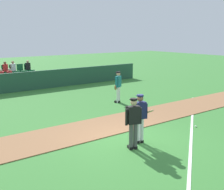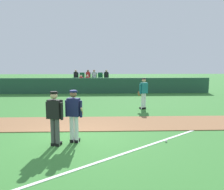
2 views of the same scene
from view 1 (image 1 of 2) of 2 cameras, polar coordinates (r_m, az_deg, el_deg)
name	(u,v)px [view 1 (image 1 of 2)]	position (r m, az deg, el deg)	size (l,w,h in m)	color
ground_plane	(128,140)	(10.80, 3.23, -8.82)	(80.00, 80.00, 0.00)	#387A33
infield_dirt_path	(99,127)	(12.21, -2.48, -6.25)	(28.00, 2.34, 0.03)	#936642
foul_line_chalk	(192,128)	(12.55, 15.35, -6.22)	(12.00, 0.10, 0.01)	white
dugout_fence	(19,82)	(20.43, -17.78, 2.44)	(20.00, 0.16, 1.29)	#234C38
stadium_bleachers	(12,81)	(21.82, -19.06, 2.59)	(3.90, 2.10, 1.90)	slate
batter_navy_jersey	(140,117)	(10.28, 5.50, -4.26)	(0.61, 0.80, 1.76)	white
umpire_home_plate	(133,121)	(9.71, 4.17, -5.03)	(0.57, 0.39, 1.76)	#4C4C4C
runner_teal_jersey	(118,86)	(16.28, 1.20, 1.82)	(0.64, 0.43, 1.76)	white
baseball	(196,126)	(12.69, 16.07, -5.91)	(0.07, 0.07, 0.07)	white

